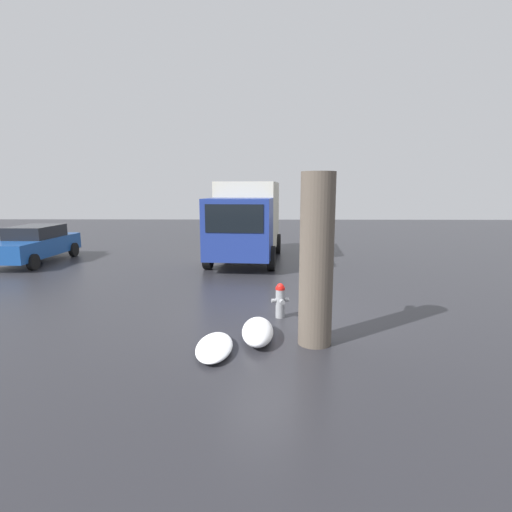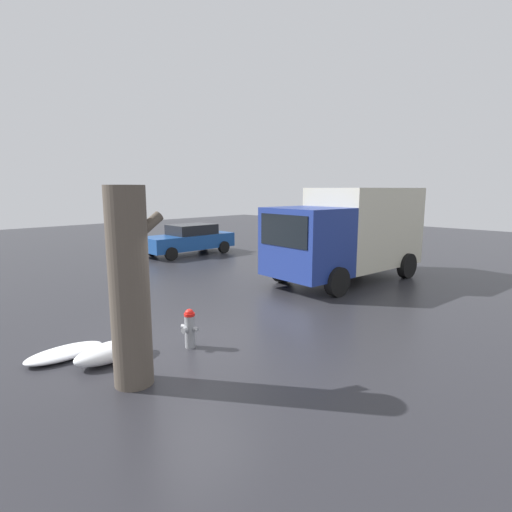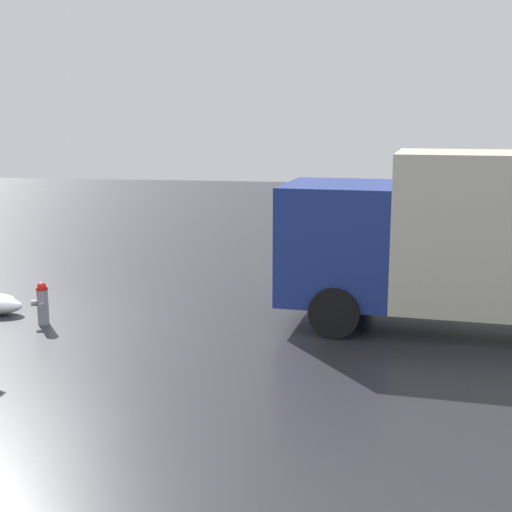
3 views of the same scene
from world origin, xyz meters
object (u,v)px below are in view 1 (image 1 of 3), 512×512
object	(u,v)px
tree_trunk	(316,260)
delivery_truck	(247,219)
fire_hydrant	(280,300)
parked_car	(34,244)

from	to	relation	value
tree_trunk	delivery_truck	world-z (taller)	tree_trunk
fire_hydrant	tree_trunk	distance (m)	2.07
fire_hydrant	delivery_truck	bearing A→B (deg)	172.94
fire_hydrant	delivery_truck	xyz separation A→B (m)	(7.61, 1.06, 1.30)
tree_trunk	parked_car	world-z (taller)	tree_trunk
delivery_truck	tree_trunk	bearing A→B (deg)	105.57
tree_trunk	parked_car	bearing A→B (deg)	50.32
delivery_truck	fire_hydrant	bearing A→B (deg)	103.28
tree_trunk	parked_car	distance (m)	13.33
delivery_truck	parked_car	world-z (taller)	delivery_truck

